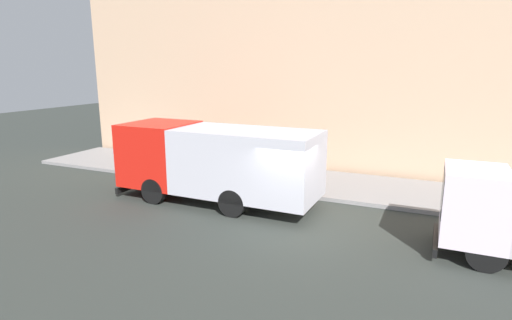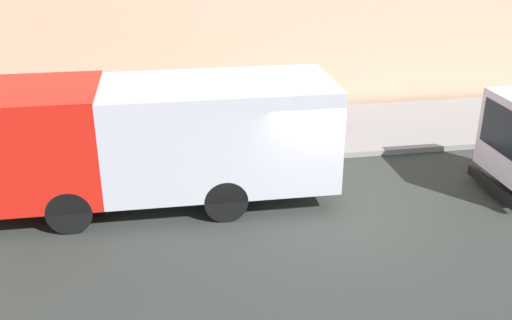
# 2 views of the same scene
# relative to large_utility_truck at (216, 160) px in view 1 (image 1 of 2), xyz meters

# --- Properties ---
(ground) EXTENTS (80.00, 80.00, 0.00)m
(ground) POSITION_rel_large_utility_truck_xyz_m (-1.28, -3.45, -1.63)
(ground) COLOR #2F3430
(sidewalk) EXTENTS (4.10, 30.00, 0.15)m
(sidewalk) POSITION_rel_large_utility_truck_xyz_m (3.77, -3.45, -1.55)
(sidewalk) COLOR gray
(sidewalk) RESTS_ON ground
(building_facade) EXTENTS (0.50, 30.00, 12.52)m
(building_facade) POSITION_rel_large_utility_truck_xyz_m (6.32, -3.45, 4.63)
(building_facade) COLOR #D3AC89
(building_facade) RESTS_ON ground
(large_utility_truck) EXTENTS (2.64, 7.72, 2.86)m
(large_utility_truck) POSITION_rel_large_utility_truck_xyz_m (0.00, 0.00, 0.00)
(large_utility_truck) COLOR red
(large_utility_truck) RESTS_ON ground
(pedestrian_walking) EXTENTS (0.40, 0.40, 1.68)m
(pedestrian_walking) POSITION_rel_large_utility_truck_xyz_m (3.34, 3.09, -0.58)
(pedestrian_walking) COLOR brown
(pedestrian_walking) RESTS_ON sidewalk
(pedestrian_standing) EXTENTS (0.45, 0.45, 1.65)m
(pedestrian_standing) POSITION_rel_large_utility_truck_xyz_m (5.05, 4.73, -0.62)
(pedestrian_standing) COLOR black
(pedestrian_standing) RESTS_ON sidewalk
(pedestrian_third) EXTENTS (0.52, 0.52, 1.70)m
(pedestrian_third) POSITION_rel_large_utility_truck_xyz_m (3.92, 3.15, -0.58)
(pedestrian_third) COLOR #54534B
(pedestrian_third) RESTS_ON sidewalk
(street_sign_post) EXTENTS (0.44, 0.08, 2.34)m
(street_sign_post) POSITION_rel_large_utility_truck_xyz_m (2.00, 0.93, -0.08)
(street_sign_post) COLOR #4C5156
(street_sign_post) RESTS_ON sidewalk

